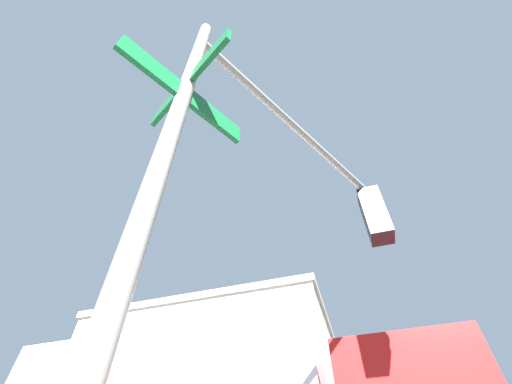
# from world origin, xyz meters

# --- Properties ---
(traffic_signal_near) EXTENTS (2.04, 3.27, 5.01)m
(traffic_signal_near) POSITION_xyz_m (-6.51, -5.82, 3.55)
(traffic_signal_near) COLOR slate
(traffic_signal_near) RESTS_ON ground_plane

